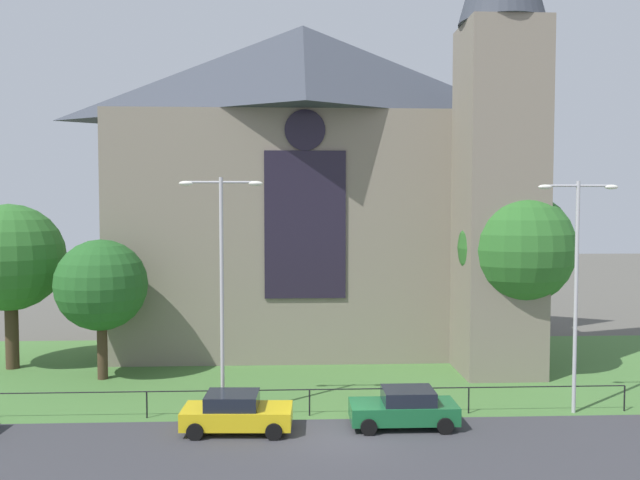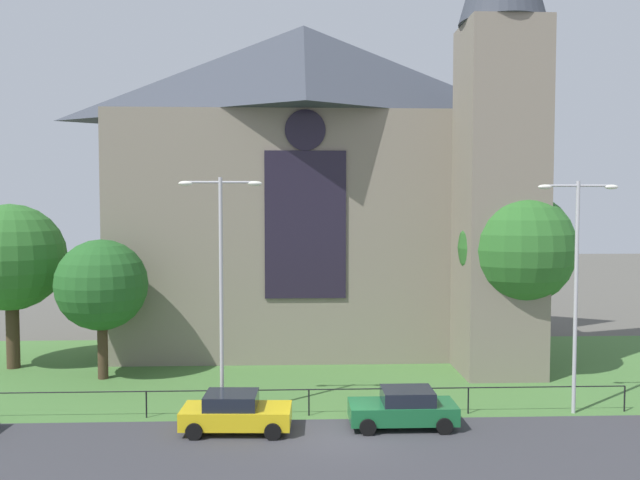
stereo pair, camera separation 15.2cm
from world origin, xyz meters
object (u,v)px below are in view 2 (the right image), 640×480
Objects in this scene: tree_right_near at (516,249)px; streetlamp_far at (576,270)px; church_building at (316,181)px; tree_left_near at (102,285)px; parked_car_green at (403,408)px; parked_car_yellow at (235,413)px; streetlamp_near at (221,270)px; tree_left_far at (11,258)px.

streetlamp_far reaches higher than tree_right_near.
church_building is 14.58m from tree_left_near.
parked_car_green is at bearing -28.62° from tree_left_near.
tree_left_near reaches higher than parked_car_yellow.
church_building is at bearing -79.07° from parked_car_green.
tree_left_near is (-11.05, -7.74, -5.52)m from church_building.
streetlamp_near reaches higher than tree_left_near.
tree_left_far is 14.89m from streetlamp_near.
tree_left_near is at bearing 137.02° from streetlamp_near.
tree_right_near is 21.15m from tree_left_near.
parked_car_green is at bearing -133.00° from tree_right_near.
parked_car_green is at bearing -79.19° from church_building.
church_building is at bearing 142.23° from tree_right_near.
church_building is 2.94× the size of tree_left_far.
tree_left_far is at bearing 143.96° from parked_car_yellow.
church_building is 18.67m from parked_car_yellow.
parked_car_yellow is at bearing -173.25° from streetlamp_far.
streetlamp_near is (12.16, -8.59, 0.18)m from tree_left_far.
tree_left_far is 0.91× the size of streetlamp_far.
streetlamp_far is at bearing -16.22° from tree_left_near.
tree_left_near is 1.65× the size of parked_car_yellow.
church_building reaches higher than parked_car_yellow.
parked_car_green is at bearing -27.16° from tree_left_far.
tree_left_far is at bearing 144.77° from streetlamp_near.
church_building reaches higher than parked_car_green.
tree_right_near is 15.66m from streetlamp_near.
church_building is at bearing 35.00° from tree_left_near.
church_building is 13.22m from tree_right_near.
streetlamp_near is 9.17m from parked_car_green.
church_building is at bearing 18.07° from tree_left_far.
streetlamp_near is at bearing -42.98° from tree_left_near.
church_building is 2.63× the size of streetlamp_near.
tree_left_near is 0.71× the size of streetlamp_near.
parked_car_green is at bearing -10.80° from streetlamp_near.
streetlamp_far reaches higher than tree_left_far.
tree_left_far reaches higher than parked_car_green.
parked_car_yellow is (-3.66, -15.64, -9.53)m from church_building.
church_building reaches higher than tree_left_far.
streetlamp_far is at bearing -86.62° from tree_right_near.
tree_left_far reaches higher than tree_left_near.
streetlamp_far is 2.28× the size of parked_car_yellow.
streetlamp_far is 9.27m from parked_car_green.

